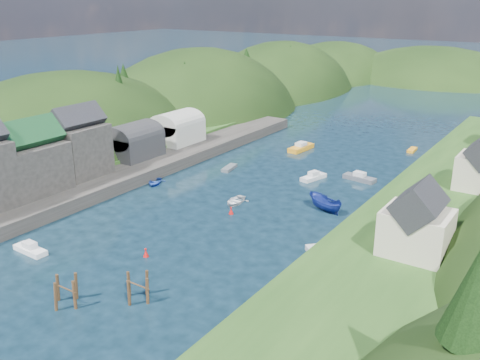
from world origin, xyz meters
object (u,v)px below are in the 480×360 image
Objects in this scene: channel_buoy_near at (146,253)px; channel_buoy_far at (231,211)px; piling_cluster_near at (66,294)px; piling_cluster_far at (138,290)px.

channel_buoy_near and channel_buoy_far have the same top height.
piling_cluster_near reaches higher than piling_cluster_far.
piling_cluster_near is 3.28× the size of channel_buoy_far.
piling_cluster_near is at bearing -138.75° from piling_cluster_far.
piling_cluster_far reaches higher than channel_buoy_near.
piling_cluster_near is at bearing -87.09° from channel_buoy_near.
channel_buoy_near is (-0.61, 12.02, -0.75)m from piling_cluster_near.
channel_buoy_near is 16.36m from channel_buoy_far.
channel_buoy_near is at bearing 128.72° from piling_cluster_far.
piling_cluster_far is 9.47m from channel_buoy_near.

